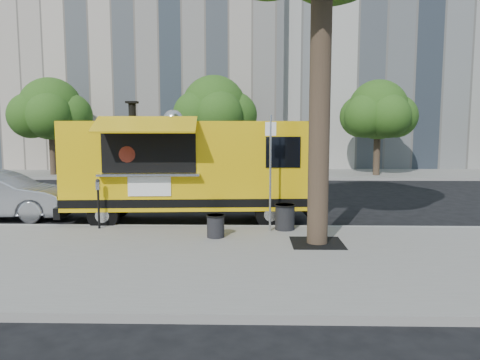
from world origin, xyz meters
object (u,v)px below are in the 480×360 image
(far_tree_c, at_px, (378,110))
(food_truck, at_px, (186,167))
(sign_post, at_px, (270,166))
(far_tree_a, at_px, (51,109))
(trash_bin_left, at_px, (285,216))
(parking_meter, at_px, (98,198))
(far_tree_b, at_px, (214,108))
(trash_bin_right, at_px, (216,225))

(far_tree_c, bearing_deg, food_truck, -125.99)
(food_truck, bearing_deg, sign_post, -39.52)
(far_tree_a, bearing_deg, sign_post, -50.17)
(trash_bin_left, bearing_deg, parking_meter, 179.77)
(far_tree_b, distance_m, far_tree_c, 9.01)
(far_tree_b, relative_size, food_truck, 0.75)
(sign_post, distance_m, food_truck, 2.99)
(far_tree_a, distance_m, trash_bin_right, 18.08)
(parking_meter, bearing_deg, sign_post, -2.52)
(food_truck, bearing_deg, trash_bin_left, -32.72)
(far_tree_b, distance_m, trash_bin_right, 15.39)
(far_tree_b, bearing_deg, trash_bin_right, -85.47)
(parking_meter, bearing_deg, far_tree_a, 117.15)
(far_tree_b, xyz_separation_m, food_truck, (0.14, -12.50, -2.16))
(far_tree_c, relative_size, sign_post, 1.74)
(far_tree_c, xyz_separation_m, parking_meter, (-11.00, -13.75, -2.74))
(far_tree_b, height_order, sign_post, far_tree_b)
(food_truck, xyz_separation_m, trash_bin_right, (1.05, -2.47, -1.22))
(parking_meter, distance_m, trash_bin_right, 3.36)
(far_tree_b, height_order, trash_bin_left, far_tree_b)
(far_tree_a, bearing_deg, far_tree_b, 2.54)
(far_tree_a, relative_size, food_truck, 0.73)
(trash_bin_left, distance_m, trash_bin_right, 1.98)
(far_tree_c, xyz_separation_m, trash_bin_left, (-6.05, -13.77, -3.21))
(far_tree_b, xyz_separation_m, far_tree_c, (9.00, -0.30, -0.12))
(far_tree_b, bearing_deg, far_tree_c, -1.91)
(food_truck, bearing_deg, trash_bin_right, -70.51)
(parking_meter, xyz_separation_m, trash_bin_right, (3.19, -0.92, -0.53))
(parking_meter, height_order, food_truck, food_truck)
(sign_post, relative_size, parking_meter, 2.25)
(far_tree_a, height_order, trash_bin_left, far_tree_a)
(trash_bin_right, bearing_deg, sign_post, 27.67)
(far_tree_b, xyz_separation_m, trash_bin_right, (1.19, -14.97, -3.38))
(food_truck, height_order, trash_bin_right, food_truck)
(far_tree_b, distance_m, sign_post, 14.61)
(far_tree_c, distance_m, trash_bin_left, 15.38)
(food_truck, distance_m, trash_bin_right, 2.95)
(sign_post, bearing_deg, far_tree_a, 129.83)
(sign_post, bearing_deg, parking_meter, 177.48)
(far_tree_a, bearing_deg, parking_meter, -62.85)
(far_tree_c, bearing_deg, far_tree_a, -179.68)
(trash_bin_left, relative_size, trash_bin_right, 1.20)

